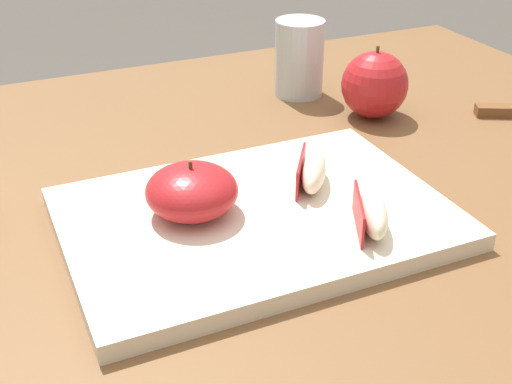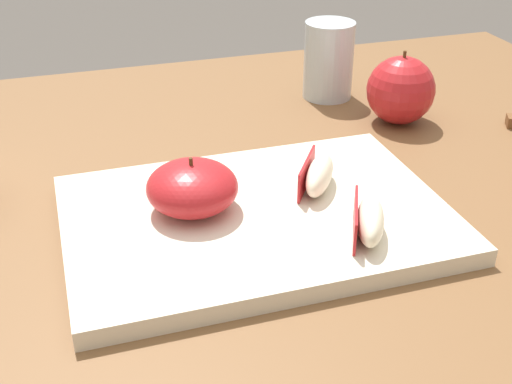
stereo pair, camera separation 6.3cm
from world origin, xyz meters
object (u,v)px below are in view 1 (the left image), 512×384
whole_apple_crimson (375,85)px  drinking_glass_water (299,58)px  apple_half_skin_up (192,191)px  apple_wedge_front (313,172)px  cutting_board (256,218)px  apple_wedge_left (372,213)px

whole_apple_crimson → drinking_glass_water: (-0.05, 0.11, 0.01)m
whole_apple_crimson → drinking_glass_water: bearing=115.4°
apple_half_skin_up → apple_wedge_front: apple_half_skin_up is taller
drinking_glass_water → whole_apple_crimson: bearing=-64.6°
cutting_board → whole_apple_crimson: 0.31m
apple_wedge_front → drinking_glass_water: drinking_glass_water is taller
cutting_board → whole_apple_crimson: size_ratio=3.84×
apple_wedge_left → whole_apple_crimson: size_ratio=0.82×
apple_wedge_left → apple_half_skin_up: bearing=146.6°
apple_wedge_front → apple_half_skin_up: bearing=-179.5°
apple_half_skin_up → apple_wedge_left: bearing=-33.4°
apple_half_skin_up → whole_apple_crimson: 0.35m
apple_half_skin_up → drinking_glass_water: 0.38m
apple_wedge_front → whole_apple_crimson: (0.18, 0.16, 0.01)m
apple_wedge_front → drinking_glass_water: (0.13, 0.27, 0.02)m
apple_wedge_left → drinking_glass_water: drinking_glass_water is taller
apple_wedge_left → apple_wedge_front: size_ratio=1.03×
apple_wedge_left → drinking_glass_water: bearing=72.7°
apple_half_skin_up → cutting_board: bearing=-19.2°
cutting_board → apple_wedge_front: apple_wedge_front is taller
drinking_glass_water → apple_wedge_front: bearing=-114.6°
cutting_board → apple_wedge_left: bearing=-41.2°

